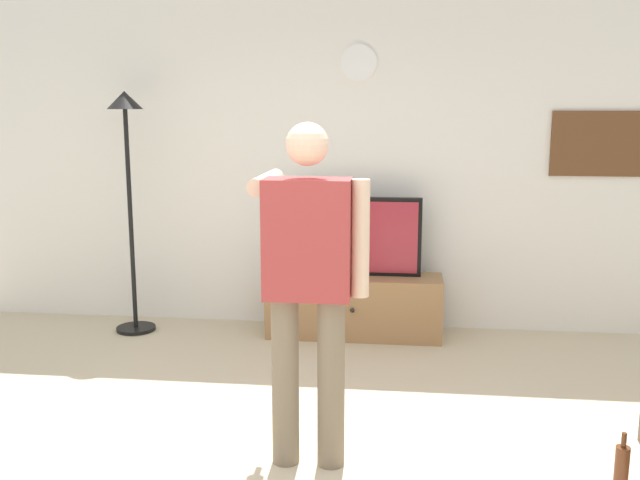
% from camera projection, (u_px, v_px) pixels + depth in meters
% --- Properties ---
extents(back_wall, '(6.40, 0.10, 2.70)m').
position_uv_depth(back_wall, '(338.00, 166.00, 5.84)').
color(back_wall, silver).
rests_on(back_wall, ground_plane).
extents(tv_stand, '(1.40, 0.43, 0.50)m').
position_uv_depth(tv_stand, '(354.00, 306.00, 5.69)').
color(tv_stand, '#997047').
rests_on(tv_stand, ground_plane).
extents(television, '(1.05, 0.07, 0.63)m').
position_uv_depth(television, '(355.00, 236.00, 5.63)').
color(television, black).
rests_on(television, tv_stand).
extents(wall_clock, '(0.29, 0.03, 0.29)m').
position_uv_depth(wall_clock, '(359.00, 63.00, 5.61)').
color(wall_clock, white).
extents(framed_picture, '(0.71, 0.04, 0.51)m').
position_uv_depth(framed_picture, '(597.00, 144.00, 5.52)').
color(framed_picture, brown).
extents(floor_lamp, '(0.32, 0.32, 1.95)m').
position_uv_depth(floor_lamp, '(128.00, 162.00, 5.61)').
color(floor_lamp, black).
rests_on(floor_lamp, ground_plane).
extents(person_standing_nearer_lamp, '(0.61, 0.78, 1.76)m').
position_uv_depth(person_standing_nearer_lamp, '(308.00, 275.00, 3.51)').
color(person_standing_nearer_lamp, '#7A6B56').
rests_on(person_standing_nearer_lamp, ground_plane).
extents(beverage_bottle, '(0.07, 0.07, 0.35)m').
position_uv_depth(beverage_bottle, '(621.00, 474.00, 3.29)').
color(beverage_bottle, '#592D19').
rests_on(beverage_bottle, ground_plane).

